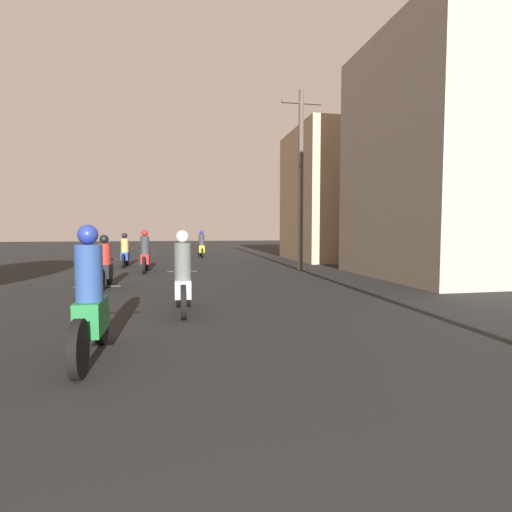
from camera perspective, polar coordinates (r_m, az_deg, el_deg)
The scene contains 9 objects.
motorcycle_green at distance 5.34m, azimuth -22.55°, elevation -6.59°, with size 0.60×2.02×1.67m.
motorcycle_silver at distance 7.85m, azimuth -10.43°, elevation -3.39°, with size 0.60×1.92×1.59m.
motorcycle_black at distance 11.68m, azimuth -20.76°, elevation -1.43°, with size 0.60×1.91×1.48m.
motorcycle_red at distance 15.71m, azimuth -15.55°, elevation 0.10°, with size 0.60×2.02×1.60m.
motorcycle_blue at distance 18.25m, azimuth -18.20°, elevation 0.39°, with size 0.60×1.92×1.48m.
motorcycle_yellow at distance 23.61m, azimuth -7.79°, elevation 1.36°, with size 0.60×1.99×1.59m.
building_right_near at distance 15.35m, azimuth 26.65°, elevation 12.35°, with size 5.59×6.33×8.01m.
building_right_far at distance 22.33m, azimuth 11.97°, elevation 8.42°, with size 5.26×5.82×6.92m.
utility_pole_far at distance 16.08m, azimuth 6.42°, elevation 11.14°, with size 1.60×0.20×7.04m.
Camera 1 is at (-0.10, 0.24, 1.60)m, focal length 28.00 mm.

